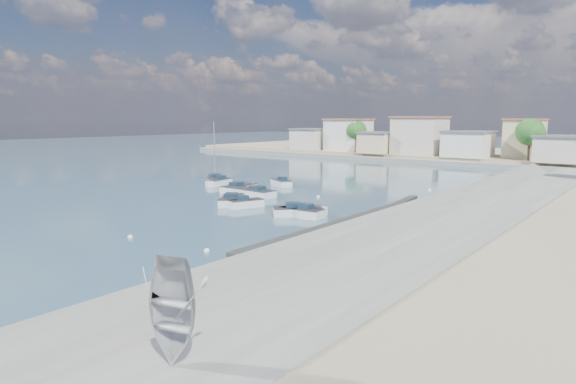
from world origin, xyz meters
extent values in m
plane|color=#314F63|center=(0.00, 40.00, 0.00)|extent=(400.00, 400.00, 0.00)
cube|color=slate|center=(18.50, 13.00, 0.90)|extent=(5.00, 90.00, 1.80)
cube|color=slate|center=(14.15, 13.00, 0.90)|extent=(4.17, 90.00, 2.86)
cube|color=slate|center=(14.00, 4.00, 0.40)|extent=(5.31, 3.50, 1.94)
cube|color=black|center=(7.00, 10.00, 0.17)|extent=(1.00, 26.00, 0.35)
cube|color=black|center=(6.50, 24.00, 0.15)|extent=(2.00, 8.05, 0.30)
cube|color=gray|center=(0.00, 92.00, 0.70)|extent=(160.00, 40.00, 1.40)
cube|color=slate|center=(0.00, 71.00, 0.40)|extent=(160.00, 2.50, 0.80)
cube|color=beige|center=(-44.00, 76.00, 3.90)|extent=(8.00, 8.00, 5.00)
cube|color=#595960|center=(-44.00, 76.00, 6.58)|extent=(8.48, 8.48, 0.35)
cube|color=silver|center=(-34.00, 78.00, 5.15)|extent=(9.00, 9.00, 7.50)
cube|color=#99513D|center=(-34.00, 78.00, 9.08)|extent=(9.54, 9.54, 0.35)
cube|color=beige|center=(-24.00, 75.00, 3.65)|extent=(7.00, 8.00, 4.50)
cube|color=#595960|center=(-24.00, 75.00, 6.08)|extent=(7.42, 8.48, 0.35)
cube|color=beige|center=(-15.00, 77.00, 5.40)|extent=(10.00, 9.00, 8.00)
cube|color=#99513D|center=(-15.00, 77.00, 9.58)|extent=(10.60, 9.54, 0.35)
cube|color=silver|center=(-4.00, 76.00, 3.90)|extent=(8.50, 8.50, 5.00)
cube|color=#595960|center=(-4.00, 76.00, 6.58)|extent=(9.01, 9.01, 0.35)
cube|color=beige|center=(6.00, 79.00, 5.15)|extent=(6.50, 7.50, 7.50)
cube|color=#99513D|center=(6.00, 79.00, 9.08)|extent=(6.89, 7.95, 0.35)
cube|color=beige|center=(14.00, 75.00, 3.65)|extent=(9.50, 9.00, 4.50)
cube|color=#595960|center=(14.00, 75.00, 6.08)|extent=(10.07, 9.54, 0.35)
cylinder|color=#38281E|center=(-30.00, 75.00, 3.09)|extent=(0.44, 0.44, 3.38)
sphere|color=#234E1A|center=(-30.00, 75.00, 6.43)|extent=(4.80, 4.80, 4.80)
sphere|color=#234E1A|center=(-29.10, 74.40, 6.20)|extent=(3.60, 3.60, 3.60)
sphere|color=#234E1A|center=(-30.75, 75.45, 6.58)|extent=(3.30, 3.30, 3.30)
cylinder|color=#38281E|center=(-12.00, 78.00, 2.86)|extent=(0.44, 0.44, 2.93)
sphere|color=#234E1A|center=(-12.00, 78.00, 5.75)|extent=(4.16, 4.16, 4.16)
sphere|color=#234E1A|center=(-11.22, 77.48, 5.56)|extent=(3.12, 3.12, 3.12)
sphere|color=#234E1A|center=(-12.65, 78.39, 5.88)|extent=(2.86, 2.86, 2.86)
cylinder|color=#38281E|center=(8.00, 74.00, 3.20)|extent=(0.44, 0.44, 3.60)
sphere|color=#234E1A|center=(8.00, 74.00, 6.76)|extent=(5.12, 5.12, 5.12)
sphere|color=#234E1A|center=(8.96, 73.36, 6.52)|extent=(3.84, 3.84, 3.84)
sphere|color=#234E1A|center=(7.20, 74.48, 6.92)|extent=(3.52, 3.52, 3.52)
cube|color=silver|center=(-7.88, 11.72, 0.30)|extent=(4.68, 5.42, 1.00)
cube|color=silver|center=(-9.18, 13.54, 0.30)|extent=(1.66, 1.66, 1.00)
cube|color=#262628|center=(-7.88, 11.72, 0.80)|extent=(4.71, 5.44, 0.08)
cube|color=#182A39|center=(-7.58, 11.30, 1.04)|extent=(1.93, 2.00, 0.48)
cube|color=silver|center=(-5.27, 11.24, 0.30)|extent=(2.61, 3.92, 1.00)
cube|color=silver|center=(-4.75, 12.71, 0.30)|extent=(1.39, 1.39, 1.00)
cube|color=#262628|center=(-5.27, 11.24, 0.80)|extent=(2.64, 3.93, 0.08)
cube|color=#182A39|center=(-5.39, 10.90, 1.04)|extent=(1.23, 1.33, 0.48)
cube|color=silver|center=(-9.61, 17.24, 0.30)|extent=(5.64, 2.41, 1.00)
cube|color=silver|center=(-11.99, 17.37, 0.30)|extent=(2.10, 2.10, 1.00)
cube|color=#262628|center=(-9.61, 17.24, 0.80)|extent=(5.64, 2.46, 0.08)
cube|color=#182A39|center=(-9.06, 17.20, 1.04)|extent=(1.73, 1.40, 0.48)
cube|color=silver|center=(2.26, 11.02, 0.30)|extent=(4.34, 2.09, 1.00)
cube|color=silver|center=(0.48, 10.86, 0.30)|extent=(1.71, 1.71, 1.00)
cube|color=#262628|center=(2.26, 11.02, 0.80)|extent=(4.34, 2.12, 0.08)
cube|color=#182A39|center=(2.68, 11.05, 1.04)|extent=(1.35, 1.17, 0.48)
cube|color=silver|center=(-13.69, 18.76, 0.30)|extent=(2.50, 5.32, 1.00)
cube|color=silver|center=(-13.89, 20.96, 0.30)|extent=(2.03, 2.03, 1.00)
cube|color=#262628|center=(-13.69, 18.76, 0.80)|extent=(2.54, 5.32, 0.08)
cube|color=#182A39|center=(-13.64, 18.25, 1.04)|extent=(1.40, 1.66, 0.48)
cube|color=silver|center=(-12.85, 26.25, 0.30)|extent=(4.32, 3.28, 1.00)
cube|color=silver|center=(-14.38, 27.04, 0.30)|extent=(1.43, 1.43, 1.00)
cube|color=#262628|center=(-12.85, 26.25, 0.80)|extent=(4.33, 3.31, 0.08)
cube|color=#182A39|center=(-12.49, 26.07, 1.04)|extent=(1.53, 1.44, 0.48)
cube|color=silver|center=(-20.10, 21.34, 0.30)|extent=(2.41, 4.47, 1.00)
cube|color=silver|center=(-19.74, 19.55, 0.30)|extent=(1.57, 1.57, 1.00)
cube|color=#262628|center=(-20.10, 21.34, 0.80)|extent=(2.44, 4.47, 0.08)
cube|color=#182A39|center=(-20.19, 21.76, 1.04)|extent=(1.22, 1.44, 0.48)
cube|color=silver|center=(1.66, 11.19, 0.30)|extent=(4.62, 4.55, 1.00)
cube|color=silver|center=(3.10, 12.58, 0.30)|extent=(1.31, 1.31, 1.00)
cube|color=#262628|center=(1.66, 11.19, 0.80)|extent=(4.64, 4.58, 0.08)
cube|color=#182A39|center=(1.32, 10.86, 1.04)|extent=(1.79, 1.79, 0.48)
cube|color=silver|center=(-22.96, 23.19, 0.30)|extent=(6.04, 5.83, 1.00)
cube|color=silver|center=(-24.99, 25.08, 0.30)|extent=(1.53, 1.53, 1.00)
cube|color=#262628|center=(-22.96, 23.19, 0.80)|extent=(6.06, 5.86, 0.08)
cube|color=#182A39|center=(-22.50, 22.76, 1.04)|extent=(2.27, 2.24, 0.48)
cylinder|color=silver|center=(-22.96, 23.19, 4.80)|extent=(0.12, 0.12, 8.00)
cylinder|color=silver|center=(-22.09, 22.37, 1.50)|extent=(1.81, 1.70, 0.08)
sphere|color=white|center=(4.44, -2.86, 0.05)|extent=(0.41, 0.41, 0.41)
sphere|color=white|center=(9.53, 7.17, 0.05)|extent=(0.41, 0.41, 0.41)
sphere|color=white|center=(-3.20, -3.96, 0.05)|extent=(0.41, 0.41, 0.41)
sphere|color=white|center=(7.38, 22.14, 0.05)|extent=(0.41, 0.41, 0.41)
sphere|color=white|center=(-3.00, 21.19, 0.05)|extent=(0.41, 0.41, 0.41)
sphere|color=white|center=(5.19, 34.50, 0.05)|extent=(0.41, 0.41, 0.41)
imported|color=#A5A8AD|center=(18.00, -16.26, 2.13)|extent=(3.83, 2.58, 0.66)
camera|label=1|loc=(29.32, -24.76, 9.23)|focal=30.00mm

